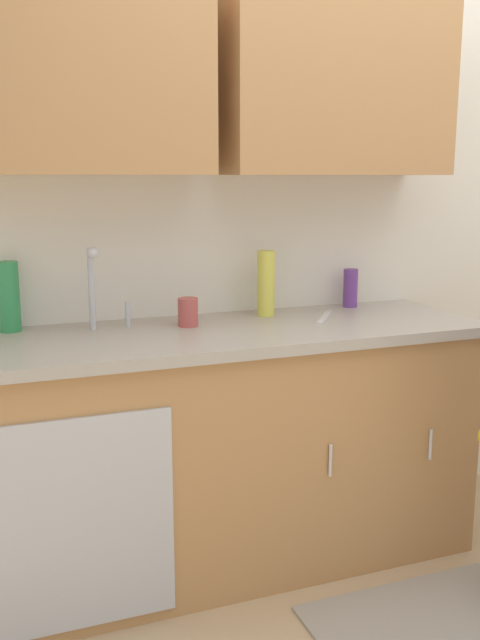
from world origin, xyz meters
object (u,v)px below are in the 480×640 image
object	(u,v)px
cup_by_sink	(188,312)
bottle_water_tall	(266,283)
bottle_dish_liquid	(350,288)
bottle_cleaner_spray	(9,297)
sink	(111,341)
knife_on_counter	(324,317)

from	to	relation	value
cup_by_sink	bottle_water_tall	bearing A→B (deg)	13.85
bottle_water_tall	bottle_dish_liquid	size ratio (longest dim) A/B	1.60
bottle_cleaner_spray	sink	bearing A→B (deg)	-34.32
bottle_water_tall	bottle_dish_liquid	bearing A→B (deg)	6.63
sink	knife_on_counter	distance (m)	0.86
bottle_dish_liquid	knife_on_counter	size ratio (longest dim) A/B	0.69
cup_by_sink	sink	bearing A→B (deg)	-165.70
knife_on_counter	bottle_water_tall	bearing A→B (deg)	-87.54
bottle_water_tall	bottle_cleaner_spray	xyz separation A→B (m)	(-0.99, 0.06, -0.00)
bottle_water_tall	cup_by_sink	xyz separation A→B (m)	(-0.35, -0.09, -0.08)
cup_by_sink	knife_on_counter	size ratio (longest dim) A/B	0.45
bottle_water_tall	bottle_dish_liquid	world-z (taller)	bottle_water_tall
sink	bottle_cleaner_spray	distance (m)	0.42
sink	cup_by_sink	distance (m)	0.32
bottle_water_tall	knife_on_counter	xyz separation A→B (m)	(0.20, -0.13, -0.13)
bottle_cleaner_spray	cup_by_sink	xyz separation A→B (m)	(0.63, -0.14, -0.07)
sink	bottle_water_tall	world-z (taller)	sink
bottle_cleaner_spray	bottle_dish_liquid	world-z (taller)	bottle_cleaner_spray
cup_by_sink	bottle_dish_liquid	bearing A→B (deg)	10.00
cup_by_sink	knife_on_counter	distance (m)	0.56
bottle_water_tall	knife_on_counter	size ratio (longest dim) A/B	1.10
sink	bottle_water_tall	distance (m)	0.70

